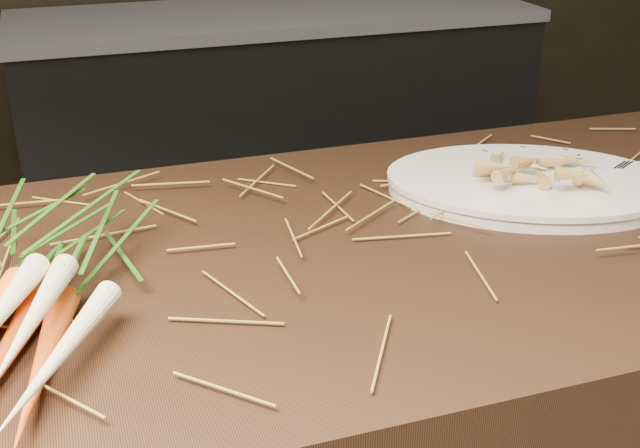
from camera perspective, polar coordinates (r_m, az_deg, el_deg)
The scene contains 6 objects.
back_counter at distance 3.00m, azimuth -2.97°, elevation 7.09°, with size 1.82×0.62×0.84m.
straw_bedding at distance 1.09m, azimuth 8.42°, elevation -0.00°, with size 1.40×0.60×0.02m, color olive, non-canonical shape.
root_veg_bunch at distance 0.93m, azimuth -19.44°, elevation -3.41°, with size 0.27×0.50×0.09m.
serving_platter at distance 1.22m, azimuth 14.65°, elevation 2.58°, with size 0.41×0.28×0.02m, color white, non-canonical shape.
roasted_veg_heap at distance 1.21m, azimuth 14.82°, elevation 4.06°, with size 0.20×0.15×0.05m, color #AD803B, non-canonical shape.
serving_fork at distance 1.24m, azimuth 21.57°, elevation 2.45°, with size 0.01×0.16×0.00m, color silver.
Camera 1 is at (-0.46, -0.57, 1.37)m, focal length 45.00 mm.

